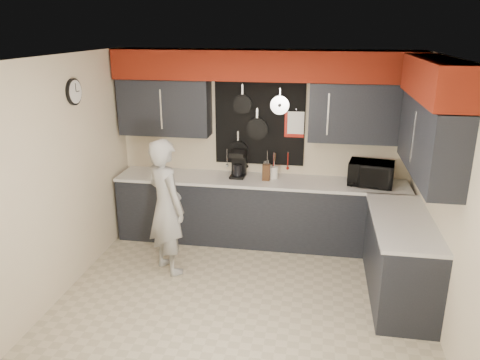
% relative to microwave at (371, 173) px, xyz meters
% --- Properties ---
extents(ground, '(4.00, 4.00, 0.00)m').
position_rel_microwave_xyz_m(ground, '(-1.44, -1.45, -1.07)').
color(ground, '#BBAE91').
rests_on(ground, ground).
extents(back_wall_assembly, '(4.00, 0.36, 2.60)m').
position_rel_microwave_xyz_m(back_wall_assembly, '(-1.43, 0.15, 0.94)').
color(back_wall_assembly, beige).
rests_on(back_wall_assembly, ground).
extents(right_wall_assembly, '(0.36, 3.50, 2.60)m').
position_rel_microwave_xyz_m(right_wall_assembly, '(0.41, -1.19, 0.87)').
color(right_wall_assembly, beige).
rests_on(right_wall_assembly, ground).
extents(left_wall_assembly, '(0.05, 3.50, 2.60)m').
position_rel_microwave_xyz_m(left_wall_assembly, '(-3.43, -1.43, 0.26)').
color(left_wall_assembly, beige).
rests_on(left_wall_assembly, ground).
extents(base_cabinets, '(3.95, 2.20, 0.92)m').
position_rel_microwave_xyz_m(base_cabinets, '(-0.95, -0.32, -0.62)').
color(base_cabinets, black).
rests_on(base_cabinets, ground).
extents(microwave, '(0.61, 0.47, 0.31)m').
position_rel_microwave_xyz_m(microwave, '(0.00, 0.00, 0.00)').
color(microwave, black).
rests_on(microwave, base_cabinets).
extents(knife_block, '(0.10, 0.10, 0.22)m').
position_rel_microwave_xyz_m(knife_block, '(-1.35, -0.03, -0.05)').
color(knife_block, '#3A1F12').
rests_on(knife_block, base_cabinets).
extents(utensil_crock, '(0.12, 0.12, 0.16)m').
position_rel_microwave_xyz_m(utensil_crock, '(-1.27, 0.08, -0.07)').
color(utensil_crock, white).
rests_on(utensil_crock, base_cabinets).
extents(coffee_maker, '(0.21, 0.25, 0.36)m').
position_rel_microwave_xyz_m(coffee_maker, '(-1.74, 0.06, 0.03)').
color(coffee_maker, black).
rests_on(coffee_maker, base_cabinets).
extents(person, '(0.72, 0.70, 1.66)m').
position_rel_microwave_xyz_m(person, '(-2.44, -0.98, -0.24)').
color(person, '#999997').
rests_on(person, ground).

